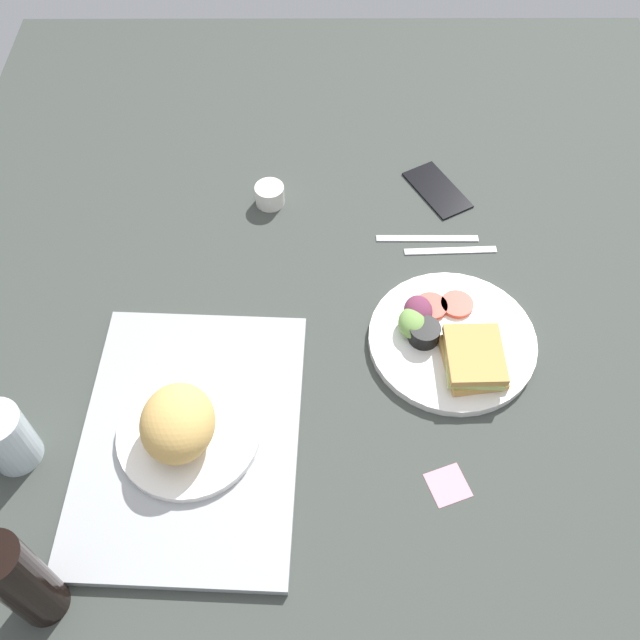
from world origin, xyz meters
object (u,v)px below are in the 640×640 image
at_px(fork, 450,250).
at_px(knife, 427,238).
at_px(serving_tray, 191,437).
at_px(plate_with_salad, 450,339).
at_px(soda_bottle, 22,581).
at_px(cell_phone, 437,189).
at_px(drinking_glass, 6,438).
at_px(sticky_note, 448,485).
at_px(bread_plate_near, 182,427).
at_px(espresso_cup, 270,195).

xyz_separation_m(fork, knife, (0.03, 0.04, 0.00)).
distance_m(serving_tray, plate_with_salad, 0.45).
bearing_deg(soda_bottle, cell_phone, -37.71).
bearing_deg(knife, cell_phone, -103.36).
height_order(drinking_glass, sticky_note, drinking_glass).
bearing_deg(drinking_glass, bread_plate_near, -86.00).
xyz_separation_m(drinking_glass, cell_phone, (0.56, -0.69, -0.05)).
relative_size(bread_plate_near, espresso_cup, 3.87).
bearing_deg(bread_plate_near, sticky_note, -100.00).
xyz_separation_m(fork, cell_phone, (0.16, 0.01, 0.00)).
bearing_deg(knife, fork, 143.45).
height_order(drinking_glass, espresso_cup, drinking_glass).
relative_size(plate_with_salad, knife, 1.47).
relative_size(serving_tray, drinking_glass, 4.01).
bearing_deg(espresso_cup, drinking_glass, 145.64).
bearing_deg(fork, sticky_note, 81.41).
height_order(espresso_cup, knife, espresso_cup).
distance_m(espresso_cup, knife, 0.31).
height_order(soda_bottle, fork, soda_bottle).
relative_size(bread_plate_near, cell_phone, 1.51).
bearing_deg(cell_phone, espresso_cup, 66.32).
relative_size(bread_plate_near, soda_bottle, 1.07).
xyz_separation_m(bread_plate_near, drinking_glass, (-0.02, 0.25, 0.00)).
bearing_deg(soda_bottle, knife, -41.22).
bearing_deg(bread_plate_near, drinking_glass, 94.00).
height_order(drinking_glass, soda_bottle, soda_bottle).
height_order(serving_tray, drinking_glass, drinking_glass).
bearing_deg(plate_with_salad, serving_tray, 112.69).
xyz_separation_m(bread_plate_near, plate_with_salad, (0.18, -0.42, -0.04)).
bearing_deg(cell_phone, plate_with_salad, 148.62).
bearing_deg(soda_bottle, espresso_cup, -20.15).
relative_size(serving_tray, knife, 2.37).
bearing_deg(fork, espresso_cup, -22.57).
distance_m(bread_plate_near, drinking_glass, 0.25).
xyz_separation_m(soda_bottle, fork, (0.62, -0.61, -0.10)).
relative_size(drinking_glass, fork, 0.66).
bearing_deg(cell_phone, sticky_note, 146.97).
bearing_deg(drinking_glass, sticky_note, -94.55).
xyz_separation_m(serving_tray, sticky_note, (-0.08, -0.39, -0.01)).
height_order(plate_with_salad, espresso_cup, plate_with_salad).
bearing_deg(serving_tray, knife, -44.23).
bearing_deg(plate_with_salad, drinking_glass, 106.32).
bearing_deg(plate_with_salad, sticky_note, 173.60).
height_order(bread_plate_near, plate_with_salad, bread_plate_near).
relative_size(plate_with_salad, cell_phone, 1.94).
distance_m(bread_plate_near, knife, 0.58).
relative_size(drinking_glass, knife, 0.59).
distance_m(serving_tray, drinking_glass, 0.26).
xyz_separation_m(plate_with_salad, espresso_cup, (0.33, 0.31, 0.00)).
xyz_separation_m(serving_tray, soda_bottle, (-0.24, 0.17, 0.09)).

